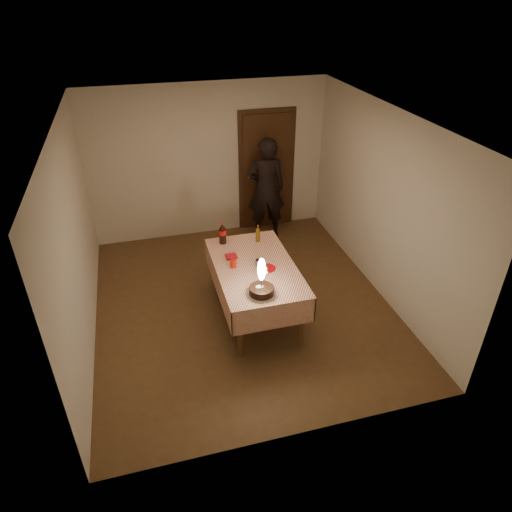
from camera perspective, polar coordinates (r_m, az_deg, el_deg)
name	(u,v)px	position (r m, az deg, el deg)	size (l,w,h in m)	color
ground	(242,303)	(6.51, -1.72, -5.92)	(4.00, 4.50, 0.01)	brown
room_shell	(241,194)	(5.73, -1.83, 7.81)	(4.04, 4.54, 2.62)	beige
dining_table	(255,272)	(5.95, -0.13, -2.06)	(1.02, 1.72, 0.77)	brown
birthday_cake	(262,286)	(5.32, 0.70, -3.77)	(0.37, 0.37, 0.49)	white
red_plate	(267,268)	(5.84, 1.42, -1.53)	(0.22, 0.22, 0.01)	red
red_cup	(233,264)	(5.84, -2.85, -0.97)	(0.08, 0.08, 0.10)	red
clear_cup	(258,263)	(5.86, 0.27, -0.86)	(0.07, 0.07, 0.09)	silver
napkin_stack	(231,256)	(6.07, -3.10, -0.05)	(0.15, 0.15, 0.02)	#B51421
cola_bottle	(223,233)	(6.34, -4.21, 2.85)	(0.10, 0.10, 0.32)	black
amber_bottle_right	(258,234)	(6.38, 0.25, 2.79)	(0.06, 0.06, 0.25)	#5E4310
photographer	(266,189)	(7.80, 1.25, 8.40)	(0.69, 0.50, 1.78)	black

